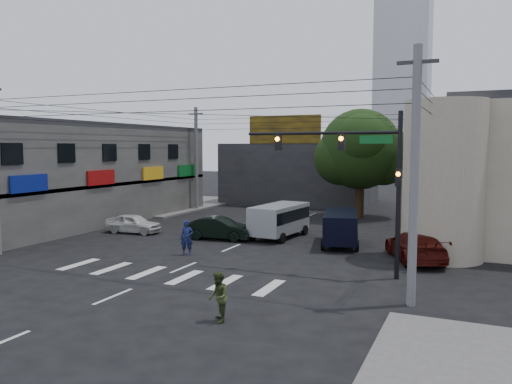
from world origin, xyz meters
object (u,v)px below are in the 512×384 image
Objects in this scene: utility_pole_far_left at (196,159)px; utility_pole_near_right at (414,178)px; pedestrian_olive at (218,297)px; traffic_gantry at (360,167)px; maroon_sedan at (415,246)px; utility_pole_far_right at (447,162)px; dark_sedan at (220,228)px; white_compact at (133,223)px; silver_minivan at (279,221)px; traffic_officer at (187,238)px; street_tree at (360,150)px; navy_van at (340,229)px.

utility_pole_near_right is at bearing -44.31° from utility_pole_far_left.
utility_pole_far_left is at bearing -178.99° from pedestrian_olive.
traffic_gantry reaches higher than pedestrian_olive.
maroon_sedan is (-0.67, 7.48, -3.87)m from utility_pole_near_right.
pedestrian_olive reaches higher than maroon_sedan.
utility_pole_far_left is at bearing 137.14° from traffic_gantry.
utility_pole_far_right is (0.00, 20.50, 0.00)m from utility_pole_near_right.
dark_sedan reaches higher than white_compact.
traffic_officer is (-2.64, -6.67, -0.12)m from silver_minivan.
utility_pole_near_right reaches higher than street_tree.
traffic_gantry is 7.77m from navy_van.
street_tree is 2.01× the size of dark_sedan.
maroon_sedan is 3.30× the size of pedestrian_olive.
white_compact is at bearing 119.72° from traffic_officer.
utility_pole_far_right is 20.66m from traffic_officer.
dark_sedan is 4.64m from traffic_officer.
silver_minivan is 7.18m from traffic_officer.
dark_sedan is at bearing 68.53° from traffic_officer.
traffic_gantry is at bearing 40.13° from maroon_sedan.
dark_sedan is (-9.66, 5.08, -4.14)m from traffic_gantry.
silver_minivan is at bearing -103.88° from street_tree.
utility_pole_far_right is 5.55× the size of pedestrian_olive.
navy_van reaches higher than white_compact.
pedestrian_olive is at bearing -142.08° from utility_pole_near_right.
utility_pole_far_left reaches higher than traffic_officer.
utility_pole_far_left reaches higher than street_tree.
utility_pole_far_left is 5.02× the size of traffic_officer.
navy_van is at bearing 147.20° from pedestrian_olive.
navy_van is (4.11, -0.85, -0.07)m from silver_minivan.
traffic_gantry is 9.23m from pedestrian_olive.
utility_pole_near_right is 29.35m from utility_pole_far_left.
white_compact is 8.09m from traffic_officer.
navy_van is (-5.07, -10.71, -3.64)m from utility_pole_far_right.
maroon_sedan is (5.83, -14.02, -4.74)m from street_tree.
traffic_gantry is (3.82, -18.00, -0.64)m from street_tree.
utility_pole_far_left is 15.25m from dark_sedan.
traffic_officer is (-11.83, -16.53, -3.68)m from utility_pole_far_right.
pedestrian_olive is at bearing 44.42° from maroon_sedan.
navy_van is at bearing -33.92° from utility_pole_far_left.
utility_pole_far_left reaches higher than navy_van.
street_tree is at bearing 101.99° from traffic_gantry.
utility_pole_near_right is 8.45m from maroon_sedan.
utility_pole_near_right is 1.81× the size of navy_van.
traffic_gantry reaches higher than maroon_sedan.
street_tree is 22.48m from utility_pole_near_right.
pedestrian_olive is (-4.87, -11.80, 0.09)m from maroon_sedan.
white_compact is 13.65m from navy_van.
silver_minivan is (-9.18, 10.64, -3.57)m from utility_pole_near_right.
utility_pole_far_right reaches higher than dark_sedan.
utility_pole_far_right reaches higher than traffic_gantry.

